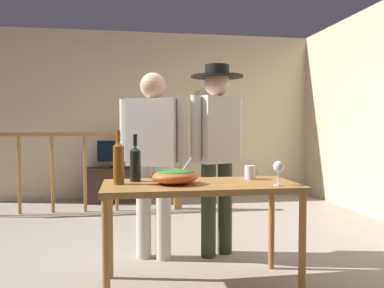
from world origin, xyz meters
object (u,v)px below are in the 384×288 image
(framed_picture, at_px, (209,104))
(person_standing_right, at_px, (217,142))
(wine_glass, at_px, (279,168))
(person_standing_left, at_px, (153,149))
(flat_screen_tv, at_px, (116,152))
(salad_bowl, at_px, (174,176))
(mug_white, at_px, (250,172))
(wine_bottle_dark, at_px, (135,163))
(tv_console, at_px, (117,185))
(stair_railing, at_px, (102,162))
(wine_bottle_amber, at_px, (119,162))
(serving_table, at_px, (200,195))

(framed_picture, xyz_separation_m, person_standing_right, (-0.57, -3.05, -0.52))
(wine_glass, bearing_deg, person_standing_left, 131.54)
(flat_screen_tv, relative_size, wine_glass, 3.43)
(salad_bowl, relative_size, wine_glass, 1.97)
(mug_white, distance_m, person_standing_right, 0.60)
(wine_glass, height_order, person_standing_left, person_standing_left)
(mug_white, distance_m, person_standing_left, 0.90)
(person_standing_right, bearing_deg, person_standing_left, -23.50)
(wine_glass, xyz_separation_m, wine_bottle_dark, (-0.95, 0.36, 0.02))
(tv_console, height_order, mug_white, mug_white)
(flat_screen_tv, height_order, wine_bottle_dark, wine_bottle_dark)
(framed_picture, relative_size, stair_railing, 0.14)
(wine_bottle_dark, relative_size, wine_bottle_amber, 0.92)
(tv_console, height_order, wine_bottle_amber, wine_bottle_amber)
(wine_glass, bearing_deg, wine_bottle_amber, 168.01)
(salad_bowl, bearing_deg, person_standing_right, 56.82)
(salad_bowl, distance_m, person_standing_left, 0.73)
(wine_bottle_dark, xyz_separation_m, mug_white, (0.86, -0.02, -0.08))
(serving_table, bearing_deg, flat_screen_tv, 100.88)
(salad_bowl, bearing_deg, person_standing_left, 97.81)
(wine_bottle_dark, height_order, person_standing_left, person_standing_left)
(stair_railing, relative_size, person_standing_left, 1.89)
(wine_bottle_amber, relative_size, mug_white, 3.20)
(stair_railing, distance_m, serving_table, 2.89)
(tv_console, distance_m, person_standing_left, 2.87)
(mug_white, height_order, person_standing_right, person_standing_right)
(tv_console, xyz_separation_m, person_standing_left, (0.38, -2.76, 0.69))
(salad_bowl, xyz_separation_m, mug_white, (0.59, 0.16, -0.01))
(wine_bottle_dark, xyz_separation_m, person_standing_right, (0.73, 0.53, 0.12))
(wine_glass, xyz_separation_m, person_standing_right, (-0.22, 0.88, 0.14))
(tv_console, xyz_separation_m, person_standing_right, (0.94, -2.76, 0.74))
(serving_table, distance_m, wine_bottle_amber, 0.61)
(flat_screen_tv, distance_m, person_standing_right, 2.90)
(wine_bottle_dark, distance_m, person_standing_left, 0.56)
(wine_bottle_amber, height_order, mug_white, wine_bottle_amber)
(framed_picture, relative_size, wine_bottle_dark, 1.24)
(stair_railing, height_order, serving_table, stair_railing)
(framed_picture, distance_m, tv_console, 1.99)
(serving_table, distance_m, salad_bowl, 0.23)
(stair_railing, relative_size, mug_white, 26.10)
(tv_console, distance_m, wine_bottle_dark, 3.36)
(stair_railing, relative_size, wine_glass, 18.25)
(wine_bottle_amber, xyz_separation_m, person_standing_left, (0.28, 0.66, 0.05))
(framed_picture, distance_m, flat_screen_tv, 1.72)
(mug_white, bearing_deg, person_standing_right, 103.47)
(serving_table, bearing_deg, framed_picture, 77.22)
(stair_railing, xyz_separation_m, flat_screen_tv, (0.17, 0.66, 0.09))
(tv_console, relative_size, person_standing_left, 0.56)
(framed_picture, xyz_separation_m, stair_railing, (-1.68, -0.98, -0.84))
(framed_picture, bearing_deg, wine_bottle_dark, -109.88)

